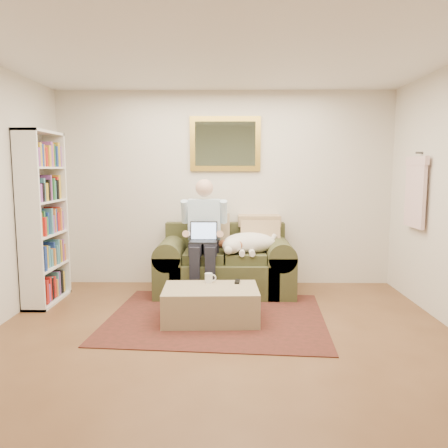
{
  "coord_description": "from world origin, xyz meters",
  "views": [
    {
      "loc": [
        0.06,
        -3.41,
        1.57
      ],
      "look_at": [
        0.0,
        1.48,
        0.95
      ],
      "focal_mm": 35.0,
      "sensor_mm": 36.0,
      "label": 1
    }
  ],
  "objects_px": {
    "sofa": "(225,269)",
    "bookshelf": "(43,218)",
    "laptop": "(203,236)",
    "ottoman": "(211,304)",
    "sleeping_dog": "(249,243)",
    "seated_man": "(204,238)",
    "coffee_mug": "(209,278)"
  },
  "relations": [
    {
      "from": "sofa",
      "to": "bookshelf",
      "type": "height_order",
      "value": "bookshelf"
    },
    {
      "from": "laptop",
      "to": "ottoman",
      "type": "xyz_separation_m",
      "value": [
        0.12,
        -0.85,
        -0.58
      ]
    },
    {
      "from": "sofa",
      "to": "ottoman",
      "type": "relative_size",
      "value": 1.77
    },
    {
      "from": "laptop",
      "to": "ottoman",
      "type": "distance_m",
      "value": 1.03
    },
    {
      "from": "sleeping_dog",
      "to": "sofa",
      "type": "bearing_deg",
      "value": 164.26
    },
    {
      "from": "laptop",
      "to": "bookshelf",
      "type": "xyz_separation_m",
      "value": [
        -1.85,
        -0.21,
        0.24
      ]
    },
    {
      "from": "seated_man",
      "to": "sleeping_dog",
      "type": "xyz_separation_m",
      "value": [
        0.56,
        0.07,
        -0.07
      ]
    },
    {
      "from": "ottoman",
      "to": "bookshelf",
      "type": "distance_m",
      "value": 2.23
    },
    {
      "from": "ottoman",
      "to": "bookshelf",
      "type": "xyz_separation_m",
      "value": [
        -1.97,
        0.64,
        0.82
      ]
    },
    {
      "from": "sofa",
      "to": "laptop",
      "type": "relative_size",
      "value": 5.15
    },
    {
      "from": "seated_man",
      "to": "laptop",
      "type": "relative_size",
      "value": 4.33
    },
    {
      "from": "ottoman",
      "to": "bookshelf",
      "type": "height_order",
      "value": "bookshelf"
    },
    {
      "from": "seated_man",
      "to": "bookshelf",
      "type": "relative_size",
      "value": 0.72
    },
    {
      "from": "seated_man",
      "to": "laptop",
      "type": "bearing_deg",
      "value": -90.0
    },
    {
      "from": "sleeping_dog",
      "to": "seated_man",
      "type": "bearing_deg",
      "value": -172.87
    },
    {
      "from": "sofa",
      "to": "laptop",
      "type": "distance_m",
      "value": 0.57
    },
    {
      "from": "bookshelf",
      "to": "laptop",
      "type": "bearing_deg",
      "value": 6.43
    },
    {
      "from": "laptop",
      "to": "sleeping_dog",
      "type": "relative_size",
      "value": 0.47
    },
    {
      "from": "sofa",
      "to": "coffee_mug",
      "type": "xyz_separation_m",
      "value": [
        -0.17,
        -0.86,
        0.11
      ]
    },
    {
      "from": "coffee_mug",
      "to": "seated_man",
      "type": "bearing_deg",
      "value": 97.47
    },
    {
      "from": "sofa",
      "to": "ottoman",
      "type": "bearing_deg",
      "value": -97.2
    },
    {
      "from": "ottoman",
      "to": "coffee_mug",
      "type": "height_order",
      "value": "coffee_mug"
    },
    {
      "from": "sleeping_dog",
      "to": "coffee_mug",
      "type": "bearing_deg",
      "value": -121.52
    },
    {
      "from": "sofa",
      "to": "bookshelf",
      "type": "relative_size",
      "value": 0.86
    },
    {
      "from": "coffee_mug",
      "to": "ottoman",
      "type": "bearing_deg",
      "value": -81.86
    },
    {
      "from": "sleeping_dog",
      "to": "coffee_mug",
      "type": "xyz_separation_m",
      "value": [
        -0.47,
        -0.77,
        -0.25
      ]
    },
    {
      "from": "laptop",
      "to": "sleeping_dog",
      "type": "distance_m",
      "value": 0.59
    },
    {
      "from": "ottoman",
      "to": "bookshelf",
      "type": "bearing_deg",
      "value": 162.11
    },
    {
      "from": "seated_man",
      "to": "laptop",
      "type": "xyz_separation_m",
      "value": [
        0.0,
        -0.07,
        0.04
      ]
    },
    {
      "from": "coffee_mug",
      "to": "sofa",
      "type": "bearing_deg",
      "value": 79.09
    },
    {
      "from": "sleeping_dog",
      "to": "ottoman",
      "type": "distance_m",
      "value": 1.18
    },
    {
      "from": "sofa",
      "to": "sleeping_dog",
      "type": "relative_size",
      "value": 2.43
    }
  ]
}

